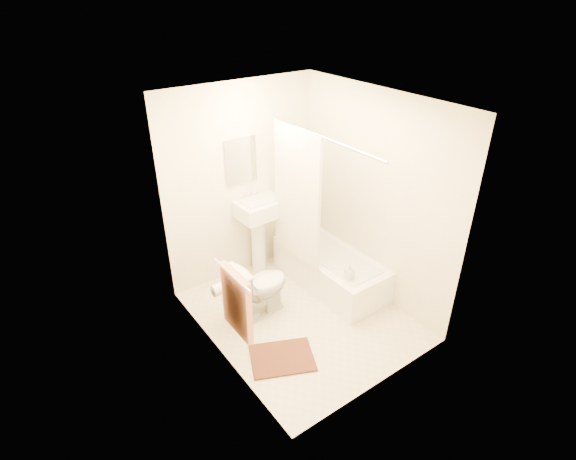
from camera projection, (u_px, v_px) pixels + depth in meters
floor at (301, 316)px, 5.08m from camera, size 2.40×2.40×0.00m
ceiling at (305, 101)px, 3.91m from camera, size 2.40×2.40×0.00m
wall_back at (242, 184)px, 5.34m from camera, size 2.00×0.02×2.40m
wall_left at (213, 254)px, 3.99m from camera, size 0.02×2.40×2.40m
wall_right at (374, 198)px, 5.00m from camera, size 0.02×2.40×2.40m
mirror at (241, 160)px, 5.18m from camera, size 0.40×0.03×0.55m
curtain_rod at (322, 137)px, 4.33m from camera, size 0.03×1.70×0.03m
shower_curtain at (297, 196)px, 4.99m from camera, size 0.04×0.80×1.55m
towel_bar at (232, 275)px, 3.88m from camera, size 0.02×0.60×0.02m
towel at (237, 303)px, 4.05m from camera, size 0.06×0.45×0.66m
toilet_paper at (218, 290)px, 4.35m from camera, size 0.11×0.12×0.12m
toilet at (258, 288)px, 4.96m from camera, size 0.75×0.46×0.70m
sink at (259, 233)px, 5.63m from camera, size 0.57×0.47×1.10m
bathtub at (330, 268)px, 5.53m from camera, size 0.66×1.51×0.42m
bath_mat at (282, 358)px, 4.50m from camera, size 0.76×0.69×0.02m
soap_bottle at (349, 272)px, 4.93m from camera, size 0.10×0.10×0.19m
scrub_brush at (309, 238)px, 5.72m from camera, size 0.08×0.21×0.04m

